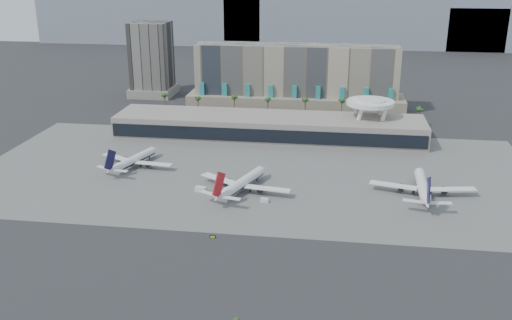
# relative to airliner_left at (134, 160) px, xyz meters

# --- Properties ---
(ground) EXTENTS (900.00, 900.00, 0.00)m
(ground) POSITION_rel_airliner_left_xyz_m (57.82, -53.19, -3.53)
(ground) COLOR #232326
(ground) RESTS_ON ground
(apron_pad) EXTENTS (260.00, 130.00, 0.06)m
(apron_pad) POSITION_rel_airliner_left_xyz_m (57.82, 1.81, -3.50)
(apron_pad) COLOR #5B5B59
(apron_pad) RESTS_ON ground
(mountain_ridge) EXTENTS (680.00, 60.00, 70.00)m
(mountain_ridge) POSITION_rel_airliner_left_xyz_m (85.70, 416.81, 26.36)
(mountain_ridge) COLOR gray
(mountain_ridge) RESTS_ON ground
(hotel) EXTENTS (140.00, 30.00, 42.00)m
(hotel) POSITION_rel_airliner_left_xyz_m (67.82, 121.22, 13.27)
(hotel) COLOR tan
(hotel) RESTS_ON ground
(office_tower) EXTENTS (30.00, 30.00, 52.00)m
(office_tower) POSITION_rel_airliner_left_xyz_m (-37.18, 146.81, 19.40)
(office_tower) COLOR black
(office_tower) RESTS_ON ground
(terminal) EXTENTS (170.00, 32.50, 14.50)m
(terminal) POSITION_rel_airliner_left_xyz_m (57.82, 56.65, 2.98)
(terminal) COLOR gray
(terminal) RESTS_ON ground
(saucer_structure) EXTENTS (26.00, 26.00, 21.89)m
(saucer_structure) POSITION_rel_airliner_left_xyz_m (112.82, 62.81, 14.92)
(saucer_structure) COLOR white
(saucer_structure) RESTS_ON ground
(palm_row) EXTENTS (157.80, 2.80, 13.10)m
(palm_row) POSITION_rel_airliner_left_xyz_m (64.82, 91.81, 6.96)
(palm_row) COLOR brown
(palm_row) RESTS_ON ground
(airliner_left) EXTENTS (38.04, 39.39, 14.01)m
(airliner_left) POSITION_rel_airliner_left_xyz_m (0.00, 0.00, 0.00)
(airliner_left) COLOR white
(airliner_left) RESTS_ON ground
(airliner_centre) EXTENTS (41.36, 42.72, 15.42)m
(airliner_centre) POSITION_rel_airliner_left_xyz_m (56.12, -22.73, 0.36)
(airliner_centre) COLOR white
(airliner_centre) RESTS_ON ground
(airliner_right) EXTENTS (44.30, 45.64, 15.75)m
(airliner_right) POSITION_rel_airliner_left_xyz_m (131.86, -16.28, 0.44)
(airliner_right) COLOR white
(airliner_right) RESTS_ON ground
(service_vehicle_a) EXTENTS (5.21, 3.61, 2.32)m
(service_vehicle_a) POSITION_rel_airliner_left_xyz_m (38.72, -25.91, -2.38)
(service_vehicle_a) COLOR silver
(service_vehicle_a) RESTS_ON ground
(service_vehicle_b) EXTENTS (3.28, 2.00, 1.63)m
(service_vehicle_b) POSITION_rel_airliner_left_xyz_m (67.05, -32.80, -2.72)
(service_vehicle_b) COLOR silver
(service_vehicle_b) RESTS_ON ground
(taxiway_sign) EXTENTS (2.20, 0.59, 0.99)m
(taxiway_sign) POSITION_rel_airliner_left_xyz_m (52.70, -66.91, -3.04)
(taxiway_sign) COLOR black
(taxiway_sign) RESTS_ON ground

